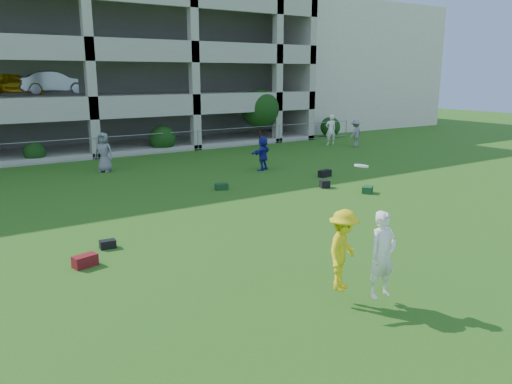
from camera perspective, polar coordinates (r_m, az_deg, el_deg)
ground at (r=11.57m, az=9.92°, el=-9.40°), size 100.00×100.00×0.00m
stucco_building at (r=46.90m, az=7.29°, el=13.89°), size 16.00×14.00×10.00m
bystander_c at (r=24.15m, az=-17.01°, el=4.36°), size 1.05×1.04×1.83m
bystander_d at (r=23.59m, az=0.79°, el=4.46°), size 1.54×1.11×1.61m
bystander_e at (r=32.45m, az=8.53°, el=7.04°), size 0.80×0.63×1.94m
bystander_f at (r=31.89m, az=11.32°, el=6.59°), size 1.20×0.85×1.69m
bag_red_a at (r=12.54m, az=-18.96°, el=-7.45°), size 0.60×0.42×0.28m
bag_black_b at (r=13.64m, az=-16.59°, el=-5.73°), size 0.42×0.28×0.22m
bag_green_c at (r=19.53m, az=12.63°, el=0.26°), size 0.61×0.57×0.26m
crate_d at (r=20.16m, az=7.86°, el=0.92°), size 0.45×0.45×0.30m
bag_black_e at (r=22.30m, az=7.87°, el=2.12°), size 0.64×0.39×0.30m
bag_green_g at (r=19.66m, az=-3.97°, el=0.63°), size 0.56×0.43×0.25m
frisbee_contest at (r=9.86m, az=11.26°, el=-6.67°), size 1.51×1.22×2.58m
parking_garage at (r=36.20m, az=-22.29°, el=14.86°), size 30.00×14.00×12.00m
fence at (r=27.97m, az=-17.72°, el=4.83°), size 36.06×0.06×1.20m
shrub_row at (r=30.06m, az=-9.72°, el=7.54°), size 34.38×2.52×3.50m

